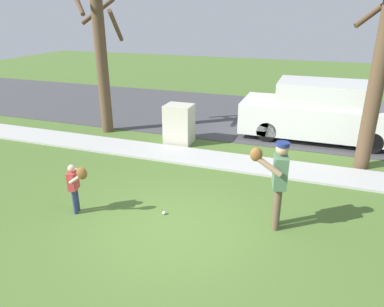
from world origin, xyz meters
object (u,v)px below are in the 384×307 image
Objects in this scene: utility_cabinet at (179,124)px; person_adult at (278,176)px; parked_van_white at (320,112)px; street_tree_far at (100,47)px; baseball at (164,213)px; street_tree_near at (381,58)px; person_child at (76,182)px.

person_adult is at bearing -48.13° from utility_cabinet.
street_tree_far is at bearing 13.26° from parked_van_white.
utility_cabinet reaches higher than baseball.
street_tree_near is 8.24m from street_tree_far.
baseball is 6.44m from street_tree_near.
utility_cabinet is at bearing -59.94° from person_adult.
person_child reaches higher than baseball.
street_tree_near reaches higher than utility_cabinet.
person_adult is 0.32× the size of street_tree_near.
street_tree_far reaches higher than parked_van_white.
person_adult is 4.58m from street_tree_near.
street_tree_near reaches higher than person_child.
street_tree_far is at bearing 177.08° from street_tree_near.
person_adult reaches higher than person_child.
baseball is 0.06× the size of utility_cabinet.
street_tree_near is at bearing 44.77° from baseball.
street_tree_near is at bearing -1.79° from utility_cabinet.
street_tree_near is (5.80, 4.61, 2.18)m from person_child.
person_child is 15.27× the size of baseball.
baseball is (-2.22, -0.29, -1.07)m from person_adult.
street_tree_near reaches higher than parked_van_white.
parked_van_white reaches higher than baseball.
baseball is at bearing 64.87° from parked_van_white.
person_child is at bearing 0.28° from person_adult.
baseball is at bearing -47.26° from street_tree_far.
street_tree_far is at bearing 104.02° from person_child.
parked_van_white is (-1.22, 2.07, -2.01)m from street_tree_near.
street_tree_near is (1.88, 3.77, 1.80)m from person_adult.
street_tree_near is 1.10× the size of parked_van_white.
person_child is 7.72m from street_tree_near.
utility_cabinet is (-3.53, 3.94, -0.49)m from person_adult.
baseball is at bearing -135.23° from street_tree_near.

